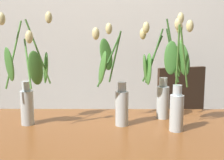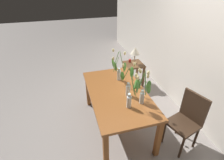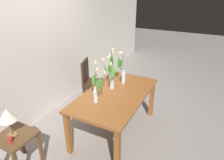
# 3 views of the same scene
# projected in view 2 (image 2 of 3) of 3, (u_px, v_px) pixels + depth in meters

# --- Properties ---
(ground_plane) EXTENTS (18.00, 18.00, 0.00)m
(ground_plane) POSITION_uv_depth(u_px,v_px,m) (117.00, 125.00, 3.22)
(ground_plane) COLOR gray
(room_wall_rear) EXTENTS (9.00, 0.10, 2.70)m
(room_wall_rear) POSITION_uv_depth(u_px,v_px,m) (203.00, 47.00, 2.86)
(room_wall_rear) COLOR silver
(room_wall_rear) RESTS_ON ground
(dining_table) EXTENTS (1.60, 0.90, 0.74)m
(dining_table) POSITION_uv_depth(u_px,v_px,m) (117.00, 97.00, 2.88)
(dining_table) COLOR brown
(dining_table) RESTS_ON ground
(tulip_vase_0) EXTENTS (0.15, 0.16, 0.55)m
(tulip_vase_0) POSITION_uv_depth(u_px,v_px,m) (131.00, 96.00, 2.42)
(tulip_vase_0) COLOR silver
(tulip_vase_0) RESTS_ON dining_table
(tulip_vase_1) EXTENTS (0.25, 0.18, 0.58)m
(tulip_vase_1) POSITION_uv_depth(u_px,v_px,m) (143.00, 90.00, 2.48)
(tulip_vase_1) COLOR silver
(tulip_vase_1) RESTS_ON dining_table
(tulip_vase_2) EXTENTS (0.23, 0.25, 0.58)m
(tulip_vase_2) POSITION_uv_depth(u_px,v_px,m) (118.00, 70.00, 3.04)
(tulip_vase_2) COLOR silver
(tulip_vase_2) RESTS_ON dining_table
(tulip_vase_3) EXTENTS (0.18, 0.25, 0.53)m
(tulip_vase_3) POSITION_uv_depth(u_px,v_px,m) (128.00, 84.00, 2.69)
(tulip_vase_3) COLOR silver
(tulip_vase_3) RESTS_ON dining_table
(dining_chair) EXTENTS (0.50, 0.50, 0.93)m
(dining_chair) POSITION_uv_depth(u_px,v_px,m) (187.00, 118.00, 2.62)
(dining_chair) COLOR #382619
(dining_chair) RESTS_ON ground
(side_table) EXTENTS (0.44, 0.44, 0.55)m
(side_table) POSITION_uv_depth(u_px,v_px,m) (133.00, 68.00, 4.21)
(side_table) COLOR brown
(side_table) RESTS_ON ground
(table_lamp) EXTENTS (0.22, 0.22, 0.40)m
(table_lamp) POSITION_uv_depth(u_px,v_px,m) (135.00, 51.00, 4.01)
(table_lamp) COLOR olive
(table_lamp) RESTS_ON side_table
(pillar_candle) EXTENTS (0.06, 0.06, 0.07)m
(pillar_candle) POSITION_uv_depth(u_px,v_px,m) (130.00, 61.00, 4.21)
(pillar_candle) COLOR #B72D23
(pillar_candle) RESTS_ON side_table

